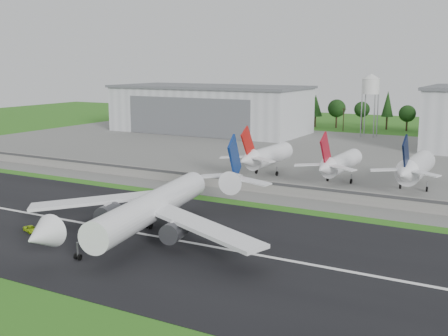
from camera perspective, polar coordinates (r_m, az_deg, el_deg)
The scene contains 14 objects.
ground at distance 105.79m, azimuth -9.79°, elevation -8.41°, with size 600.00×600.00×0.00m, color #256A19.
runway at distance 113.29m, azimuth -6.59°, elevation -7.00°, with size 320.00×60.00×0.10m, color black.
runway_centerline at distance 113.27m, azimuth -6.59°, elevation -6.97°, with size 220.00×1.00×0.02m, color white.
apron at distance 210.10m, azimuth 11.19°, elevation 1.07°, with size 320.00×150.00×0.10m, color slate.
blast_fence at distance 150.32m, azimuth 3.45°, elevation -1.84°, with size 240.00×0.61×3.50m.
hangar_west at distance 282.49m, azimuth -1.46°, elevation 6.04°, with size 97.00×44.00×23.20m.
water_tower at distance 271.30m, azimuth 14.70°, elevation 8.25°, with size 8.40×8.40×29.40m.
utility_poles at distance 286.55m, azimuth 16.20°, elevation 3.35°, with size 230.00×3.00×12.00m, color black, non-canonical shape.
treeline at distance 301.09m, azimuth 16.86°, elevation 3.65°, with size 320.00×16.00×22.00m, color black, non-canonical shape.
main_airliner at distance 112.49m, azimuth -7.42°, elevation -4.57°, with size 56.30×59.03×18.17m.
ground_vehicle at distance 122.22m, azimuth -19.00°, elevation -5.88°, with size 2.02×4.37×1.22m, color #B0DB19.
parked_jet_red_a at distance 172.05m, azimuth 4.17°, elevation 1.21°, with size 7.36×31.29×16.65m.
parked_jet_red_b at distance 163.74m, azimuth 11.54°, elevation 0.46°, with size 7.36×31.29×16.39m.
parked_jet_navy at distance 158.82m, azimuth 18.71°, elevation -0.02°, with size 7.36×31.29×16.94m.
Camera 1 is at (63.60, -77.30, 34.23)m, focal length 45.00 mm.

